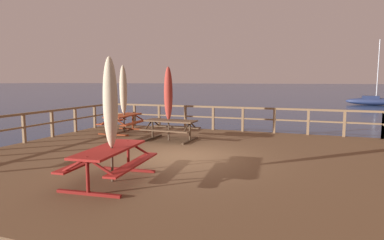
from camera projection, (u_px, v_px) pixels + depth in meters
The scene contains 11 objects.
ground_plane at pixel (182, 179), 9.88m from camera, with size 600.00×600.00×0.00m, color navy.
wooden_deck at pixel (182, 168), 9.84m from camera, with size 12.60×11.22×0.70m, color brown.
railing_waterside_far at pixel (228, 115), 14.79m from camera, with size 12.40×0.10×1.09m.
railing_side_left at pixel (24, 123), 11.84m from camera, with size 0.10×11.02×1.09m.
picnic_table_mid_left at pixel (110, 157), 7.31m from camera, with size 1.61×2.30×0.78m.
picnic_table_front_right at pixel (123, 119), 14.33m from camera, with size 1.48×2.11×0.78m.
picnic_table_front_left at pixel (171, 126), 12.42m from camera, with size 1.96×1.45×0.78m.
patio_umbrella_short_front at pixel (110, 103), 7.18m from camera, with size 0.32×0.32×2.77m.
patio_umbrella_tall_back_left at pixel (123, 90), 14.11m from camera, with size 0.32×0.32×2.90m.
patio_umbrella_short_mid at pixel (168, 94), 12.26m from camera, with size 0.32×0.32×2.76m.
sailboat_distant at pixel (373, 101), 39.39m from camera, with size 6.06×1.93×7.72m.
Camera 1 is at (3.62, -8.90, 2.95)m, focal length 30.85 mm.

